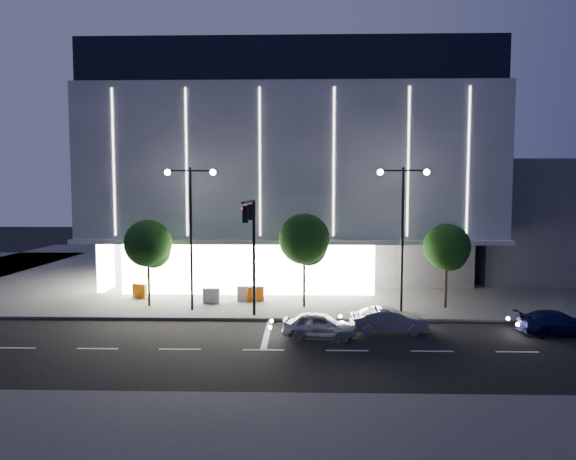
# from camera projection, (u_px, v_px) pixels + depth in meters

# --- Properties ---
(ground) EXTENTS (160.00, 160.00, 0.00)m
(ground) POSITION_uv_depth(u_px,v_px,m) (226.00, 340.00, 25.99)
(ground) COLOR black
(ground) RESTS_ON ground
(sidewalk_museum) EXTENTS (70.00, 40.00, 0.15)m
(sidewalk_museum) POSITION_uv_depth(u_px,v_px,m) (313.00, 268.00, 49.78)
(sidewalk_museum) COLOR #474747
(sidewalk_museum) RESTS_ON ground
(museum) EXTENTS (30.00, 25.80, 18.00)m
(museum) POSITION_uv_depth(u_px,v_px,m) (292.00, 172.00, 47.44)
(museum) COLOR #4C4C51
(museum) RESTS_ON ground
(annex_building) EXTENTS (16.00, 20.00, 10.00)m
(annex_building) POSITION_uv_depth(u_px,v_px,m) (534.00, 218.00, 48.87)
(annex_building) COLOR #4C4C51
(annex_building) RESTS_ON ground
(traffic_mast) EXTENTS (0.33, 5.89, 7.07)m
(traffic_mast) POSITION_uv_depth(u_px,v_px,m) (251.00, 236.00, 28.91)
(traffic_mast) COLOR black
(traffic_mast) RESTS_ON ground
(street_lamp_west) EXTENTS (3.16, 0.36, 9.00)m
(street_lamp_west) POSITION_uv_depth(u_px,v_px,m) (191.00, 217.00, 31.59)
(street_lamp_west) COLOR black
(street_lamp_west) RESTS_ON ground
(street_lamp_east) EXTENTS (3.16, 0.36, 9.00)m
(street_lamp_east) POSITION_uv_depth(u_px,v_px,m) (403.00, 217.00, 31.26)
(street_lamp_east) COLOR black
(street_lamp_east) RESTS_ON ground
(tree_left) EXTENTS (3.02, 3.02, 5.72)m
(tree_left) POSITION_uv_depth(u_px,v_px,m) (149.00, 246.00, 32.83)
(tree_left) COLOR black
(tree_left) RESTS_ON ground
(tree_mid) EXTENTS (3.25, 3.25, 6.15)m
(tree_mid) POSITION_uv_depth(u_px,v_px,m) (305.00, 242.00, 32.56)
(tree_mid) COLOR black
(tree_mid) RESTS_ON ground
(tree_right) EXTENTS (2.91, 2.91, 5.51)m
(tree_right) POSITION_uv_depth(u_px,v_px,m) (447.00, 249.00, 32.36)
(tree_right) COLOR black
(tree_right) RESTS_ON ground
(car_lead) EXTENTS (4.02, 1.98, 1.32)m
(car_lead) POSITION_uv_depth(u_px,v_px,m) (320.00, 325.00, 26.40)
(car_lead) COLOR #9EA0A5
(car_lead) RESTS_ON ground
(car_second) EXTENTS (4.10, 1.59, 1.33)m
(car_second) POSITION_uv_depth(u_px,v_px,m) (389.00, 321.00, 27.32)
(car_second) COLOR #B7B9C0
(car_second) RESTS_ON ground
(car_third) EXTENTS (4.32, 1.95, 1.23)m
(car_third) POSITION_uv_depth(u_px,v_px,m) (558.00, 323.00, 27.11)
(car_third) COLOR #121546
(car_third) RESTS_ON ground
(barrier_a) EXTENTS (1.11, 0.67, 1.00)m
(barrier_a) POSITION_uv_depth(u_px,v_px,m) (140.00, 291.00, 35.42)
(barrier_a) COLOR orange
(barrier_a) RESTS_ON sidewalk_museum
(barrier_b) EXTENTS (1.10, 0.26, 1.00)m
(barrier_b) POSITION_uv_depth(u_px,v_px,m) (211.00, 296.00, 33.81)
(barrier_b) COLOR #B8B8B8
(barrier_b) RESTS_ON sidewalk_museum
(barrier_c) EXTENTS (1.12, 0.59, 1.00)m
(barrier_c) POSITION_uv_depth(u_px,v_px,m) (256.00, 294.00, 34.40)
(barrier_c) COLOR orange
(barrier_c) RESTS_ON sidewalk_museum
(barrier_d) EXTENTS (1.13, 0.51, 1.00)m
(barrier_d) POSITION_uv_depth(u_px,v_px,m) (245.00, 294.00, 34.59)
(barrier_d) COLOR silver
(barrier_d) RESTS_ON sidewalk_museum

